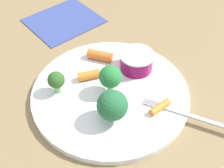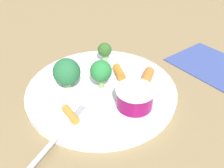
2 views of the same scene
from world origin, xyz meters
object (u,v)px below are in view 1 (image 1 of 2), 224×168
at_px(sauce_cup, 138,62).
at_px(carrot_stick_0, 160,107).
at_px(broccoli_floret_1, 112,106).
at_px(broccoli_floret_2, 108,78).
at_px(carrot_stick_1, 89,76).
at_px(napkin, 64,20).
at_px(fork, 192,116).
at_px(carrot_stick_2, 100,55).
at_px(broccoli_floret_0, 56,81).
at_px(plate, 110,93).

bearing_deg(sauce_cup, carrot_stick_0, 146.79).
relative_size(broccoli_floret_1, broccoli_floret_2, 1.06).
bearing_deg(carrot_stick_1, napkin, -31.76).
xyz_separation_m(sauce_cup, fork, (-0.13, 0.04, -0.01)).
bearing_deg(sauce_cup, broccoli_floret_2, 87.13).
bearing_deg(carrot_stick_2, sauce_cup, -161.82).
relative_size(broccoli_floret_0, fork, 0.26).
bearing_deg(broccoli_floret_2, plate, -112.78).
xyz_separation_m(sauce_cup, broccoli_floret_2, (0.00, 0.08, 0.02)).
distance_m(carrot_stick_1, fork, 0.18).
bearing_deg(napkin, broccoli_floret_2, 153.52).
xyz_separation_m(plate, sauce_cup, (-0.00, -0.07, 0.02)).
height_order(carrot_stick_2, fork, carrot_stick_2).
xyz_separation_m(carrot_stick_1, napkin, (0.17, -0.11, -0.02)).
bearing_deg(broccoli_floret_2, broccoli_floret_0, 38.39).
bearing_deg(carrot_stick_0, broccoli_floret_1, 52.87).
bearing_deg(plate, carrot_stick_0, -167.85).
xyz_separation_m(broccoli_floret_0, fork, (-0.20, -0.09, -0.02)).
bearing_deg(carrot_stick_0, carrot_stick_1, 8.41).
bearing_deg(carrot_stick_1, fork, -167.82).
distance_m(broccoli_floret_1, carrot_stick_1, 0.10).
bearing_deg(carrot_stick_0, napkin, -15.98).
height_order(plate, fork, fork).
bearing_deg(broccoli_floret_0, broccoli_floret_1, -173.25).
bearing_deg(broccoli_floret_2, carrot_stick_0, -166.00).
relative_size(sauce_cup, broccoli_floret_1, 1.10).
bearing_deg(napkin, broccoli_floret_0, 133.58).
xyz_separation_m(broccoli_floret_1, broccoli_floret_2, (0.04, -0.04, 0.00)).
bearing_deg(broccoli_floret_0, sauce_cup, -118.52).
height_order(plate, broccoli_floret_1, broccoli_floret_1).
bearing_deg(broccoli_floret_1, carrot_stick_1, -25.64).
bearing_deg(broccoli_floret_0, fork, -154.97).
bearing_deg(carrot_stick_2, plate, 142.84).
bearing_deg(broccoli_floret_1, carrot_stick_2, -41.46).
height_order(broccoli_floret_1, napkin, broccoli_floret_1).
distance_m(carrot_stick_2, napkin, 0.17).
xyz_separation_m(broccoli_floret_2, napkin, (0.22, -0.11, -0.04)).
relative_size(broccoli_floret_1, carrot_stick_1, 1.43).
bearing_deg(carrot_stick_2, fork, 176.30).
distance_m(sauce_cup, broccoli_floret_1, 0.12).
height_order(plate, napkin, plate).
distance_m(broccoli_floret_0, broccoli_floret_2, 0.08).
distance_m(broccoli_floret_1, napkin, 0.30).
bearing_deg(plate, napkin, -25.66).
bearing_deg(fork, sauce_cup, -15.30).
distance_m(sauce_cup, carrot_stick_1, 0.09).
bearing_deg(broccoli_floret_0, carrot_stick_1, -109.97).
bearing_deg(napkin, carrot_stick_0, 164.02).
distance_m(carrot_stick_1, napkin, 0.21).
bearing_deg(fork, carrot_stick_1, 12.18).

